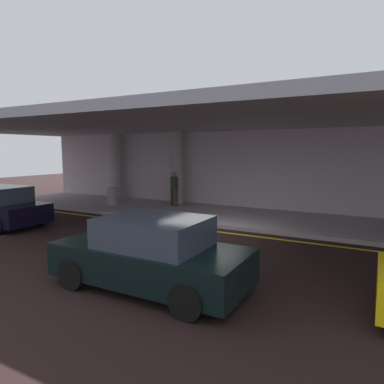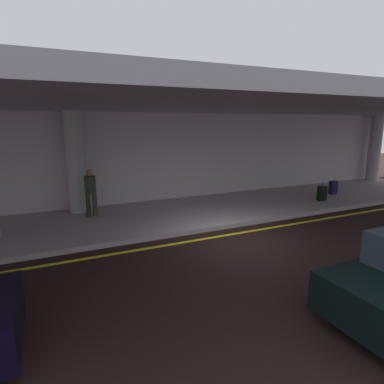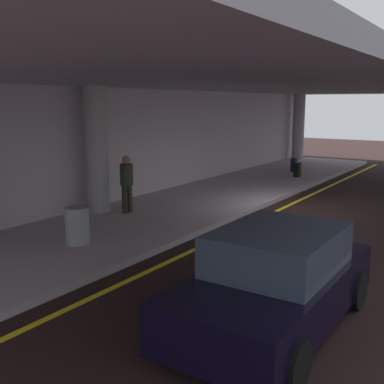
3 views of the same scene
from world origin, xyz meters
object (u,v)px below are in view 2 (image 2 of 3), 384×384
Objects in this scene: support_column_center at (375,148)px; traveler_with_luggage at (91,190)px; support_column_left_mid at (76,163)px; suitcase_upright_secondary at (322,193)px; suitcase_upright_primary at (333,187)px.

support_column_center is 15.70m from traveler_with_luggage.
support_column_left_mid is 1.00× the size of support_column_center.
support_column_center is 7.09m from suitcase_upright_secondary.
traveler_with_luggage is 10.71m from suitcase_upright_primary.
support_column_center reaches higher than suitcase_upright_secondary.
traveler_with_luggage is at bearing -178.33° from suitcase_upright_secondary.
traveler_with_luggage is at bearing 162.52° from suitcase_upright_primary.
traveler_with_luggage is (0.35, -0.82, -0.86)m from support_column_left_mid.
suitcase_upright_primary is at bearing -160.45° from support_column_center.
support_column_center is at bearing 33.12° from suitcase_upright_secondary.
traveler_with_luggage reaches higher than suitcase_upright_primary.
support_column_left_mid reaches higher than suitcase_upright_secondary.
support_column_center is 2.17× the size of traveler_with_luggage.
suitcase_upright_primary and suitcase_upright_secondary have the same top height.
support_column_left_mid is 16.00m from support_column_center.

